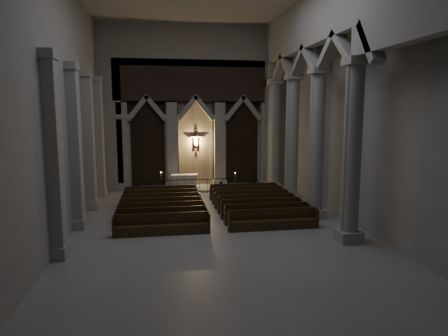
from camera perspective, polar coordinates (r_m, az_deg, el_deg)
The scene contains 11 objects.
room at distance 18.85m, azimuth -0.85°, elevation 13.72°, with size 24.00×24.10×12.00m.
sanctuary_wall at distance 30.23m, azimuth -4.08°, elevation 9.74°, with size 14.00×0.77×12.00m.
right_arcade at distance 21.62m, azimuth 13.59°, elevation 13.39°, with size 1.00×24.00×12.00m.
left_pilasters at distance 22.50m, azimuth -19.49°, elevation 2.94°, with size 0.60×13.00×8.03m.
sanctuary_step at distance 29.84m, azimuth -3.79°, elevation -2.87°, with size 8.50×2.60×0.15m, color #9B9891.
altar at distance 29.67m, azimuth -5.66°, elevation -1.84°, with size 1.92×0.77×0.97m.
altar_rail at distance 28.12m, azimuth -3.49°, elevation -2.24°, with size 5.41×0.09×1.06m.
candle_stand_left at distance 28.84m, azimuth -8.95°, elevation -2.68°, with size 0.25×0.25×1.48m.
candle_stand_right at distance 28.49m, azimuth 1.61°, elevation -2.73°, with size 0.25×0.25×1.45m.
pews at distance 22.70m, azimuth -2.04°, elevation -5.72°, with size 9.91×7.48×1.01m.
worshipper at distance 26.06m, azimuth -0.36°, elevation -3.24°, with size 0.45×0.30×1.24m, color black.
Camera 1 is at (-2.73, -18.56, 5.78)m, focal length 32.00 mm.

